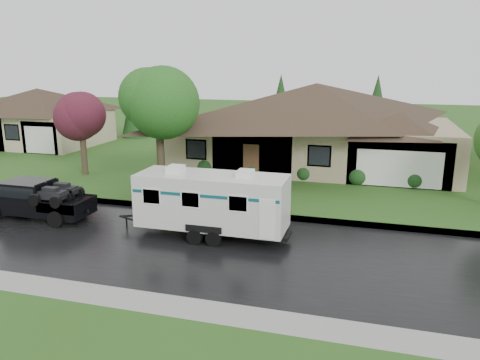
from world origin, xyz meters
The scene contains 11 objects.
ground centered at (0.00, 0.00, 0.00)m, with size 140.00×140.00×0.00m, color #2F551A.
road centered at (0.00, -2.00, 0.01)m, with size 140.00×8.00×0.01m, color black.
curb centered at (0.00, 2.25, 0.07)m, with size 140.00×0.50×0.15m, color gray.
lawn centered at (0.00, 15.00, 0.07)m, with size 140.00×26.00×0.15m, color #2F551A.
house_main centered at (2.29, 13.84, 3.59)m, with size 19.44×10.80×6.90m.
house_far centered at (-21.78, 15.85, 2.97)m, with size 10.80×8.64×5.80m.
tree_left_green centered at (-5.80, 5.87, 4.99)m, with size 4.21×4.21×6.97m.
tree_red centered at (-11.71, 7.06, 3.89)m, with size 3.26×3.26×5.40m.
shrub_row centered at (2.00, 9.30, 0.65)m, with size 13.60×1.00×1.00m.
pickup_truck centered at (-9.16, -0.78, 0.95)m, with size 5.31×2.02×1.77m.
travel_trailer centered at (-0.36, -0.78, 1.56)m, with size 6.55×2.30×2.94m.
Camera 1 is at (5.82, -18.25, 7.10)m, focal length 35.00 mm.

